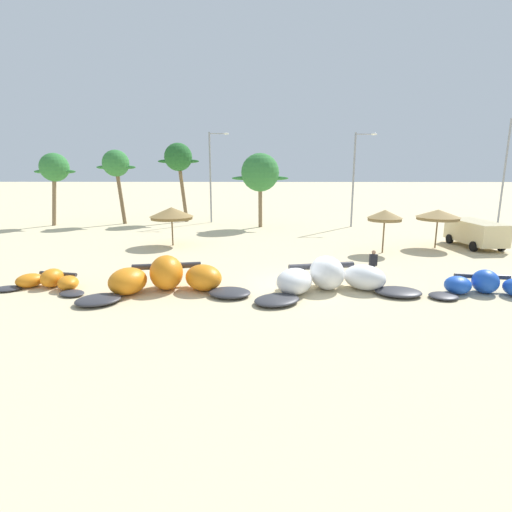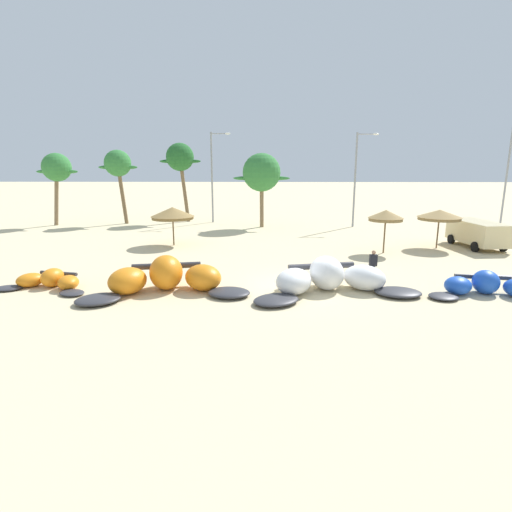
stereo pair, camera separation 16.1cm
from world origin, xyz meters
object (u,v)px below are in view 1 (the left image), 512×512
Objects in this scene: parked_van at (475,232)px; palm_leftmost at (54,168)px; kite_center at (488,286)px; beach_umbrella_near_van at (172,213)px; kite_far_left at (49,281)px; lamppost_west at (212,172)px; beach_umbrella_near_palms at (438,215)px; palm_left at (116,165)px; lamppost_east_center at (506,168)px; kite_left at (166,279)px; palm_left_of_gap at (178,158)px; person_near_kites at (373,266)px; kite_left_of_center at (330,279)px; lamppost_west_center at (356,175)px; palm_center_left at (260,173)px; beach_umbrella_middle at (385,215)px.

palm_leftmost is (-34.68, 9.99, 4.31)m from parked_van.
kite_center is 20.08m from beach_umbrella_near_van.
lamppost_west is (4.95, 22.89, 4.67)m from kite_far_left.
kite_far_left is 1.62× the size of beach_umbrella_near_palms.
palm_left is 37.36m from lamppost_east_center.
kite_left is 24.83m from palm_left.
palm_left_of_gap is 31.68m from lamppost_east_center.
person_near_kites reaches higher than kite_center.
kite_left is 0.97× the size of palm_left_of_gap.
kite_far_left is 0.54× the size of lamppost_west.
kite_far_left is 23.14m from palm_leftmost.
palm_left is at bearing 128.26° from kite_left_of_center.
kite_left is 0.89× the size of lamppost_west_center.
kite_far_left is 1.53× the size of beach_umbrella_near_van.
palm_center_left is (19.41, -0.69, -0.40)m from palm_leftmost.
beach_umbrella_middle is at bearing -158.11° from beach_umbrella_near_palms.
kite_far_left is 0.61× the size of kite_left_of_center.
palm_left is 0.72× the size of lamppost_east_center.
palm_left_of_gap is at bearing 127.52° from kite_center.
person_near_kites is 19.76m from palm_center_left.
palm_left is (-22.22, 13.48, 3.28)m from beach_umbrella_middle.
kite_center is 33.46m from palm_left.
kite_far_left is at bearing -157.40° from parked_van.
person_near_kites is 0.16× the size of lamppost_east_center.
palm_center_left is 0.79× the size of lamppost_west_center.
lamppost_west is at bearing 177.05° from lamppost_east_center.
lamppost_west reaches higher than beach_umbrella_middle.
lamppost_east_center reaches higher than parked_van.
palm_left_of_gap is at bearing 86.29° from kite_far_left.
parked_van reaches higher than kite_left_of_center.
beach_umbrella_near_van reaches higher than kite_left_of_center.
lamppost_west_center is (8.84, 0.35, -0.14)m from palm_center_left.
lamppost_east_center is (20.02, 21.68, 4.88)m from kite_left_of_center.
kite_left is at bearing -4.43° from kite_far_left.
beach_umbrella_near_palms is 33.60m from palm_leftmost.
kite_left_of_center is 29.91m from lamppost_east_center.
lamppost_east_center is (27.48, 21.87, 4.86)m from kite_left.
palm_center_left is 23.41m from lamppost_east_center.
kite_left_of_center is 1.09× the size of palm_left.
beach_umbrella_near_palms is at bearing -18.24° from palm_leftmost.
palm_left_of_gap reaches higher than kite_far_left.
lamppost_west is (14.58, 2.46, -0.40)m from palm_leftmost.
palm_left is (-9.89, 22.18, 5.15)m from kite_left.
palm_left reaches higher than palm_leftmost.
lamppost_west_center is at bearing -11.21° from palm_left_of_gap.
beach_umbrella_near_van is 16.70m from palm_leftmost.
beach_umbrella_near_van is 1.92× the size of person_near_kites.
person_near_kites is 0.20× the size of palm_left_of_gap.
parked_van is 0.72× the size of palm_center_left.
palm_leftmost is at bearing 142.62° from person_near_kites.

